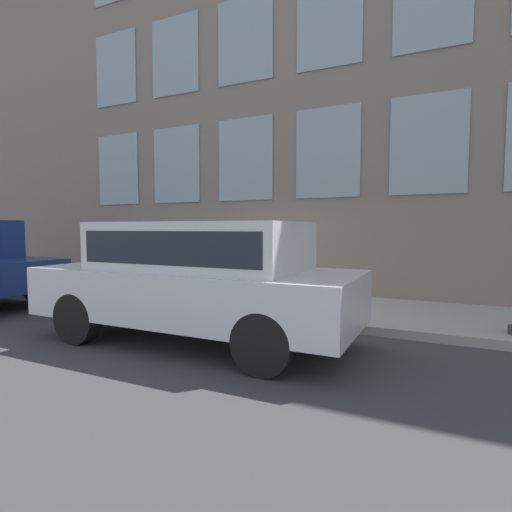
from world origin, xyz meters
TOP-DOWN VIEW (x-y plane):
  - ground_plane at (0.00, 0.00)m, footprint 80.00×80.00m
  - sidewalk at (1.36, 0.00)m, footprint 2.73×60.00m
  - building_facade at (2.88, -0.00)m, footprint 0.33×40.00m
  - fire_hydrant at (0.56, -0.45)m, footprint 0.35×0.46m
  - person at (0.73, -0.02)m, footprint 0.32×0.21m
  - parked_truck_silver_near at (-1.42, -0.27)m, footprint 1.85×4.75m

SIDE VIEW (x-z plane):
  - ground_plane at x=0.00m, z-range 0.00..0.00m
  - sidewalk at x=1.36m, z-range 0.00..0.14m
  - fire_hydrant at x=0.56m, z-range 0.15..0.89m
  - person at x=0.73m, z-range 0.28..1.58m
  - parked_truck_silver_near at x=-1.42m, z-range 0.13..1.88m
  - building_facade at x=2.88m, z-range 0.00..11.75m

